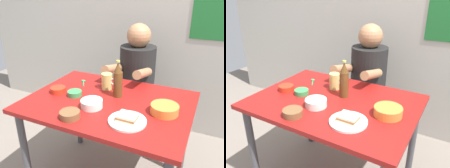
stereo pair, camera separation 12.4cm
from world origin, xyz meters
The scene contains 14 objects.
wall_back centered at (0.00, 1.05, 1.30)m, with size 4.40×0.09×2.60m.
dining_table centered at (0.00, 0.00, 0.65)m, with size 1.10×0.80×0.74m.
stool centered at (-0.02, 0.63, 0.35)m, with size 0.34×0.34×0.45m.
person_seated centered at (-0.02, 0.62, 0.77)m, with size 0.33×0.56×0.72m.
plate_orange centered at (0.21, -0.20, 0.75)m, with size 0.22×0.22×0.01m, color silver.
sandwich centered at (0.21, -0.20, 0.77)m, with size 0.11×0.09×0.04m.
beer_mug centered at (-0.09, 0.17, 0.80)m, with size 0.13×0.08×0.12m.
beer_bottle centered at (0.03, 0.08, 0.86)m, with size 0.06×0.06×0.26m.
sauce_bowl_chili centered at (-0.39, -0.05, 0.76)m, with size 0.11×0.11×0.04m.
dip_bowl_green centered at (-0.25, -0.04, 0.76)m, with size 0.10×0.10×0.03m.
condiment_bowl_brown centered at (-0.11, -0.30, 0.76)m, with size 0.12×0.12×0.04m.
soup_bowl_orange centered at (0.38, -0.01, 0.77)m, with size 0.17×0.17×0.05m.
rice_bowl_white centered at (-0.06, -0.13, 0.77)m, with size 0.14×0.14×0.05m.
spoon centered at (-0.32, 0.19, 0.75)m, with size 0.08×0.11×0.01m.
Camera 1 is at (0.61, -1.24, 1.45)m, focal length 36.47 mm.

